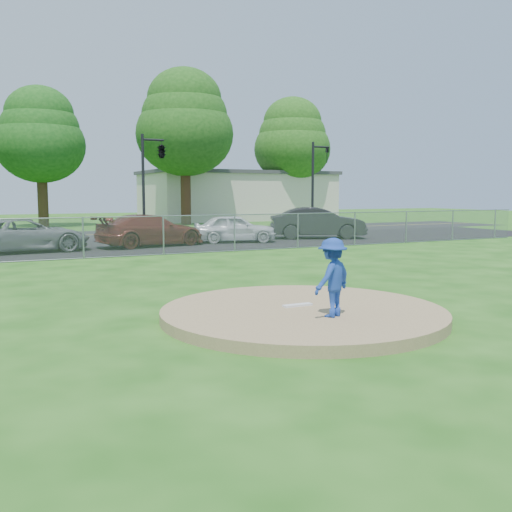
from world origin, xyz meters
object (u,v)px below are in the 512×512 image
at_px(tree_center, 40,134).
at_px(commercial_building, 237,195).
at_px(tree_right, 185,122).
at_px(parked_car_gray, 26,235).
at_px(parked_car_darkred, 151,230).
at_px(pitcher, 332,277).
at_px(traffic_signal_center, 160,153).
at_px(parked_car_pearl, 234,228).
at_px(traffic_signal_right, 316,178).
at_px(tree_far_right, 292,139).
at_px(parked_car_charcoal, 318,223).

bearing_deg(tree_center, commercial_building, 13.24).
height_order(tree_right, parked_car_gray, tree_right).
height_order(commercial_building, tree_right, tree_right).
bearing_deg(tree_right, tree_center, 168.69).
distance_m(commercial_building, parked_car_darkred, 26.61).
bearing_deg(tree_center, pitcher, -88.23).
xyz_separation_m(traffic_signal_center, pitcher, (-3.89, -22.86, -3.71)).
relative_size(parked_car_gray, parked_car_pearl, 1.23).
distance_m(traffic_signal_right, parked_car_darkred, 14.40).
relative_size(tree_right, pitcher, 8.32).
bearing_deg(traffic_signal_center, tree_far_right, 39.04).
height_order(pitcher, parked_car_darkred, pitcher).
bearing_deg(parked_car_darkred, traffic_signal_center, -32.14).
bearing_deg(tree_center, parked_car_charcoal, -56.88).
height_order(tree_center, tree_right, tree_right).
distance_m(parked_car_darkred, parked_car_charcoal, 9.11).
distance_m(tree_center, parked_car_pearl, 20.18).
relative_size(commercial_building, pitcher, 11.73).
distance_m(commercial_building, tree_center, 17.99).
xyz_separation_m(traffic_signal_right, pitcher, (-14.16, -22.86, -2.46)).
bearing_deg(parked_car_pearl, parked_car_gray, 109.15).
bearing_deg(commercial_building, traffic_signal_center, -126.94).
xyz_separation_m(tree_right, tree_far_right, (11.00, 3.00, -0.59)).
bearing_deg(tree_right, parked_car_pearl, -101.39).
relative_size(tree_center, traffic_signal_center, 1.76).
bearing_deg(parked_car_pearl, tree_center, 37.07).
distance_m(parked_car_gray, parked_car_pearl, 9.40).
relative_size(traffic_signal_right, pitcher, 4.01).
distance_m(tree_center, tree_far_right, 21.03).
bearing_deg(parked_car_darkred, tree_far_right, -54.88).
bearing_deg(parked_car_pearl, traffic_signal_center, 32.89).
xyz_separation_m(commercial_building, pitcher, (-15.92, -38.86, -1.26)).
bearing_deg(traffic_signal_right, tree_center, 141.78).
relative_size(tree_far_right, parked_car_gray, 2.19).
relative_size(commercial_building, tree_center, 1.67).
relative_size(traffic_signal_center, parked_car_pearl, 1.40).
xyz_separation_m(commercial_building, tree_far_right, (4.00, -3.00, 4.90)).
relative_size(tree_center, tree_far_right, 0.92).
relative_size(pitcher, parked_car_gray, 0.29).
relative_size(traffic_signal_right, parked_car_gray, 1.14).
xyz_separation_m(tree_center, parked_car_pearl, (6.75, -18.12, -5.78)).
relative_size(tree_center, pitcher, 7.04).
distance_m(tree_center, traffic_signal_right, 19.64).
height_order(commercial_building, traffic_signal_center, traffic_signal_center).
xyz_separation_m(traffic_signal_right, parked_car_darkred, (-12.68, -6.30, -2.64)).
height_order(tree_center, pitcher, tree_center).
bearing_deg(commercial_building, traffic_signal_right, -96.29).
bearing_deg(commercial_building, parked_car_pearl, -114.86).
bearing_deg(tree_right, parked_car_darkred, -114.55).
relative_size(tree_far_right, pitcher, 7.68).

